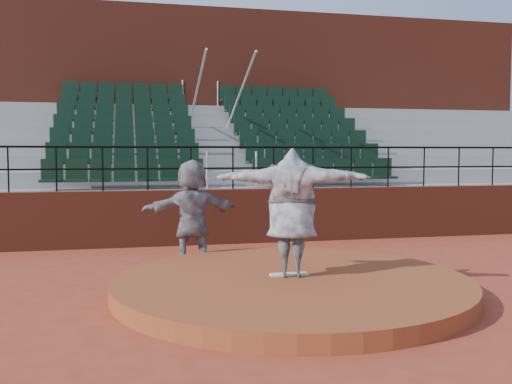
% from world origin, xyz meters
% --- Properties ---
extents(ground, '(90.00, 90.00, 0.00)m').
position_xyz_m(ground, '(0.00, 0.00, 0.00)').
color(ground, '#9D3923').
rests_on(ground, ground).
extents(pitchers_mound, '(5.50, 5.50, 0.25)m').
position_xyz_m(pitchers_mound, '(0.00, 0.00, 0.12)').
color(pitchers_mound, brown).
rests_on(pitchers_mound, ground).
extents(pitching_rubber, '(0.60, 0.15, 0.03)m').
position_xyz_m(pitching_rubber, '(0.00, 0.15, 0.27)').
color(pitching_rubber, white).
rests_on(pitching_rubber, pitchers_mound).
extents(boundary_wall, '(24.00, 0.30, 1.30)m').
position_xyz_m(boundary_wall, '(0.00, 5.00, 0.65)').
color(boundary_wall, maroon).
rests_on(boundary_wall, ground).
extents(wall_railing, '(24.04, 0.05, 1.03)m').
position_xyz_m(wall_railing, '(0.00, 5.00, 2.03)').
color(wall_railing, black).
rests_on(wall_railing, boundary_wall).
extents(seating_deck, '(24.00, 5.97, 4.63)m').
position_xyz_m(seating_deck, '(0.00, 8.64, 1.45)').
color(seating_deck, gray).
rests_on(seating_deck, ground).
extents(press_box_facade, '(24.00, 3.00, 7.10)m').
position_xyz_m(press_box_facade, '(0.00, 12.60, 3.55)').
color(press_box_facade, maroon).
rests_on(press_box_facade, ground).
extents(pitcher, '(2.53, 1.36, 1.99)m').
position_xyz_m(pitcher, '(0.02, 0.08, 1.24)').
color(pitcher, black).
rests_on(pitcher, pitchers_mound).
extents(fielder, '(1.96, 0.88, 2.04)m').
position_xyz_m(fielder, '(-1.25, 2.59, 1.02)').
color(fielder, black).
rests_on(fielder, ground).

